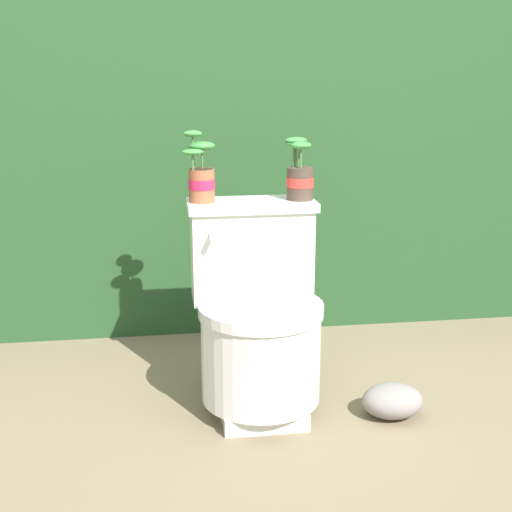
{
  "coord_description": "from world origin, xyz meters",
  "views": [
    {
      "loc": [
        -0.39,
        -2.17,
        1.16
      ],
      "look_at": [
        -0.06,
        0.12,
        0.52
      ],
      "focal_mm": 50.0,
      "sensor_mm": 36.0,
      "label": 1
    }
  ],
  "objects_px": {
    "toilet": "(258,321)",
    "potted_plant_left": "(201,176)",
    "potted_plant_midleft": "(300,175)",
    "garden_stone": "(392,401)"
  },
  "relations": [
    {
      "from": "garden_stone",
      "to": "toilet",
      "type": "bearing_deg",
      "value": 159.52
    },
    {
      "from": "toilet",
      "to": "potted_plant_left",
      "type": "relative_size",
      "value": 2.84
    },
    {
      "from": "potted_plant_left",
      "to": "potted_plant_midleft",
      "type": "height_order",
      "value": "potted_plant_left"
    },
    {
      "from": "potted_plant_midleft",
      "to": "garden_stone",
      "type": "height_order",
      "value": "potted_plant_midleft"
    },
    {
      "from": "potted_plant_left",
      "to": "garden_stone",
      "type": "bearing_deg",
      "value": -27.72
    },
    {
      "from": "potted_plant_left",
      "to": "potted_plant_midleft",
      "type": "distance_m",
      "value": 0.34
    },
    {
      "from": "potted_plant_midleft",
      "to": "garden_stone",
      "type": "relative_size",
      "value": 1.04
    },
    {
      "from": "garden_stone",
      "to": "potted_plant_left",
      "type": "bearing_deg",
      "value": 152.28
    },
    {
      "from": "toilet",
      "to": "potted_plant_midleft",
      "type": "relative_size",
      "value": 3.21
    },
    {
      "from": "potted_plant_left",
      "to": "toilet",
      "type": "bearing_deg",
      "value": -42.18
    }
  ]
}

